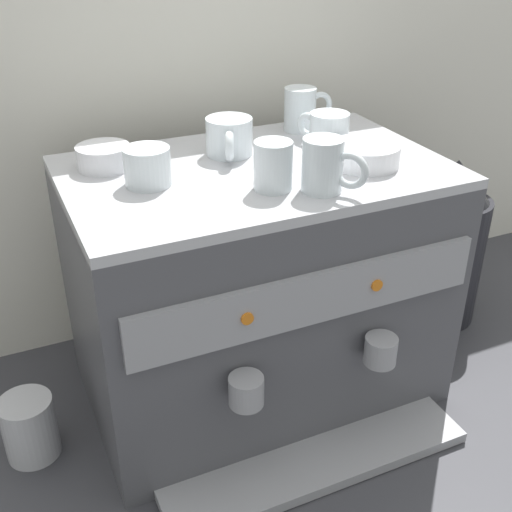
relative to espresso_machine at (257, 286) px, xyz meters
The scene contains 13 objects.
ground_plane 0.23m from the espresso_machine, 90.00° to the left, with size 4.00×4.00×0.00m, color #38383D.
tiled_backsplash_wall 0.39m from the espresso_machine, 90.00° to the left, with size 2.80×0.03×0.92m, color silver.
espresso_machine is the anchor object (origin of this frame).
ceramic_cup_0 0.33m from the espresso_machine, behind, with size 0.07×0.11×0.06m.
ceramic_cup_1 0.29m from the espresso_machine, 99.05° to the right, with size 0.06×0.10×0.08m.
ceramic_cup_2 0.36m from the espresso_machine, 42.66° to the left, with size 0.11×0.06×0.08m.
ceramic_cup_3 0.32m from the espresso_machine, 15.45° to the left, with size 0.07×0.10×0.06m.
ceramic_cup_4 0.28m from the espresso_machine, 103.22° to the left, with size 0.08×0.12×0.07m.
ceramic_cup_5 0.32m from the espresso_machine, 68.32° to the right, with size 0.08×0.10×0.08m.
ceramic_bowl_0 0.32m from the espresso_machine, 19.93° to the right, with size 0.12×0.12×0.04m.
ceramic_bowl_1 0.37m from the espresso_machine, 155.69° to the left, with size 0.09×0.09×0.04m.
coffee_grinder 0.50m from the espresso_machine, ahead, with size 0.17×0.17×0.39m.
milk_pitcher 0.48m from the espresso_machine, behind, with size 0.09×0.09×0.12m, color #B7B7BC.
Camera 1 is at (-0.43, -0.94, 0.87)m, focal length 44.92 mm.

